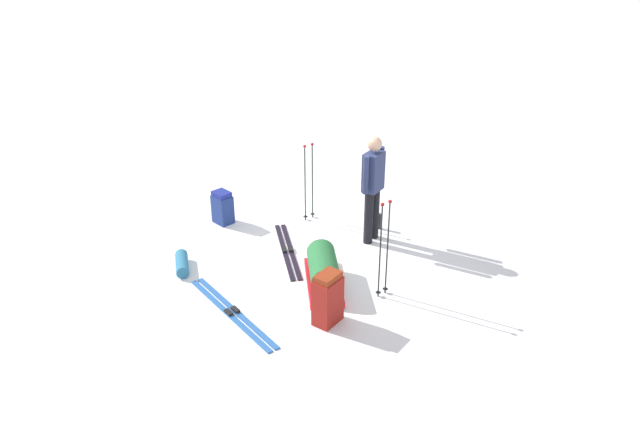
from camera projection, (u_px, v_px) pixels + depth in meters
ground_plane at (320, 253)px, 9.21m from camera, size 80.00×80.00×0.00m
skier_standing at (373, 184)px, 9.17m from camera, size 0.49×0.37×1.70m
ski_pair_near at (288, 251)px, 9.25m from camera, size 0.52×1.71×0.05m
ski_pair_far at (232, 312)px, 7.81m from camera, size 0.65×1.91×0.05m
backpack_large_dark at (328, 299)px, 7.50m from camera, size 0.43×0.39×0.70m
backpack_bright at (223, 208)px, 10.01m from camera, size 0.34×0.38×0.56m
ski_poles_planted_near at (384, 245)px, 7.87m from camera, size 0.20×0.11×1.38m
ski_poles_planted_far at (309, 178)px, 9.94m from camera, size 0.22×0.11×1.33m
gear_sled at (323, 271)px, 8.32m from camera, size 0.80×1.27×0.49m
sleeping_mat_rolled at (182, 264)px, 8.75m from camera, size 0.27×0.57×0.18m
thermos_bottle at (380, 221)px, 9.87m from camera, size 0.07×0.07×0.26m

